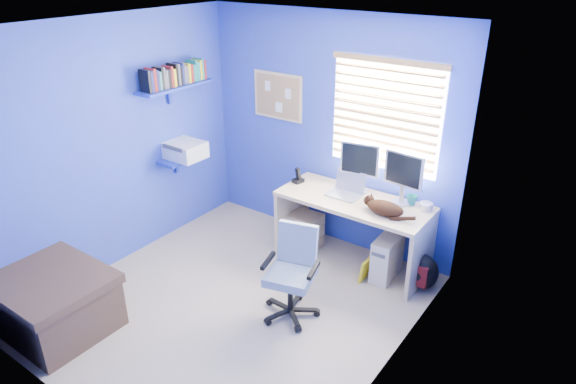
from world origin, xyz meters
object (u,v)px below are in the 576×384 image
Objects in this scene: laptop at (345,186)px; office_chair at (292,283)px; cat at (385,208)px; desk at (352,232)px; tower_pc at (387,257)px.

laptop reaches higher than office_chair.
cat is at bearing 65.78° from office_chair.
laptop is (-0.13, 0.02, 0.48)m from desk.
desk is 0.44m from tower_pc.
desk reaches higher than tower_pc.
office_chair reaches higher than desk.
cat is at bearing -14.22° from laptop.
laptop reaches higher than cat.
tower_pc is 1.13m from office_chair.
desk is 1.86× the size of office_chair.
tower_pc is at bearing -2.34° from desk.
laptop reaches higher than desk.
cat is 1.13m from office_chair.
laptop is 0.39× the size of office_chair.
cat is (0.52, -0.14, -0.04)m from laptop.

